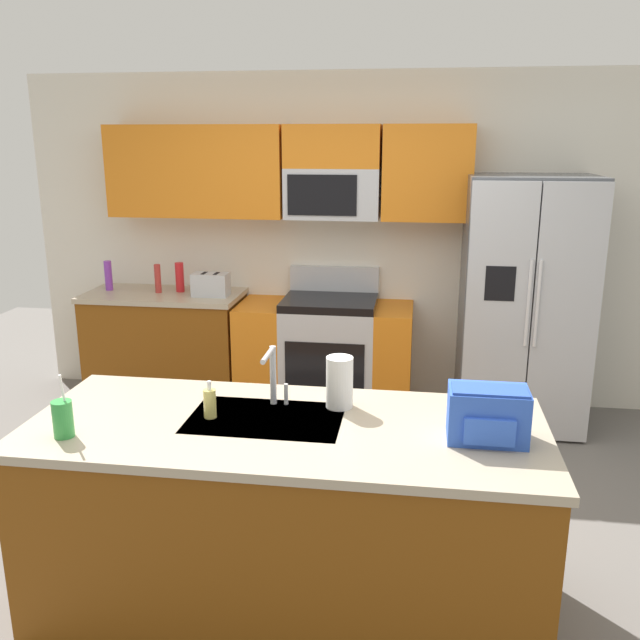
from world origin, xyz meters
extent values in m
plane|color=#66605B|center=(0.00, 0.00, 0.00)|extent=(9.00, 9.00, 0.00)
cube|color=silver|center=(0.00, 2.15, 1.30)|extent=(5.20, 0.10, 2.60)
cube|color=orange|center=(-1.50, 1.94, 1.85)|extent=(0.70, 0.32, 0.70)
cube|color=orange|center=(-0.81, 1.94, 1.85)|extent=(0.68, 0.32, 0.70)
cube|color=orange|center=(0.62, 1.94, 1.85)|extent=(0.66, 0.32, 0.70)
cube|color=#B7BABF|center=(-0.09, 1.94, 1.69)|extent=(0.72, 0.32, 0.38)
cube|color=black|center=(-0.15, 1.78, 1.69)|extent=(0.52, 0.01, 0.30)
cube|color=orange|center=(-0.09, 1.94, 2.04)|extent=(0.72, 0.32, 0.32)
cube|color=brown|center=(-1.44, 1.80, 0.43)|extent=(1.22, 0.60, 0.86)
cube|color=tan|center=(-1.44, 1.80, 0.88)|extent=(1.25, 0.63, 0.04)
cube|color=#B7BABF|center=(-0.09, 1.80, 0.42)|extent=(0.72, 0.60, 0.84)
cube|color=black|center=(-0.09, 1.50, 0.45)|extent=(0.60, 0.01, 0.36)
cube|color=black|center=(-0.09, 1.80, 0.87)|extent=(0.72, 0.60, 0.06)
cube|color=#B7BABF|center=(-0.09, 2.07, 1.00)|extent=(0.72, 0.06, 0.20)
cube|color=orange|center=(-0.63, 1.80, 0.42)|extent=(0.36, 0.60, 0.84)
cube|color=orange|center=(0.41, 1.80, 0.42)|extent=(0.28, 0.60, 0.84)
cube|color=#4C4F54|center=(1.36, 1.75, 0.93)|extent=(0.90, 0.70, 1.85)
cube|color=#B7BABF|center=(1.13, 1.38, 0.93)|extent=(0.44, 0.04, 1.81)
cube|color=#B7BABF|center=(1.58, 1.38, 0.93)|extent=(0.44, 0.04, 1.81)
cylinder|color=silver|center=(1.33, 1.35, 1.02)|extent=(0.02, 0.02, 0.60)
cylinder|color=silver|center=(1.39, 1.35, 1.02)|extent=(0.02, 0.02, 0.60)
cube|color=black|center=(1.13, 1.36, 1.15)|extent=(0.20, 0.00, 0.24)
cube|color=brown|center=(0.03, -0.59, 0.43)|extent=(2.22, 0.90, 0.86)
cube|color=tan|center=(0.03, -0.59, 0.88)|extent=(2.26, 0.94, 0.04)
cube|color=#B7BABF|center=(-0.07, -0.54, 0.89)|extent=(0.68, 0.44, 0.03)
cube|color=#B7BABF|center=(-1.03, 1.75, 0.99)|extent=(0.28, 0.16, 0.18)
cube|color=black|center=(-1.08, 1.75, 1.08)|extent=(0.03, 0.11, 0.01)
cube|color=black|center=(-0.98, 1.75, 1.08)|extent=(0.03, 0.11, 0.01)
cylinder|color=#B2332D|center=(-1.48, 1.80, 1.01)|extent=(0.05, 0.05, 0.23)
cylinder|color=purple|center=(-1.91, 1.83, 1.02)|extent=(0.06, 0.06, 0.24)
cylinder|color=red|center=(-1.32, 1.86, 1.02)|extent=(0.07, 0.07, 0.24)
cylinder|color=#B7BABF|center=(-0.07, -0.37, 1.04)|extent=(0.03, 0.03, 0.28)
cylinder|color=#B7BABF|center=(-0.07, -0.47, 1.17)|extent=(0.02, 0.20, 0.02)
cylinder|color=#B7BABF|center=(-0.01, -0.37, 0.95)|extent=(0.02, 0.02, 0.10)
cylinder|color=green|center=(-0.85, -0.85, 0.98)|extent=(0.08, 0.08, 0.16)
cylinder|color=white|center=(-0.84, -0.85, 1.11)|extent=(0.01, 0.03, 0.14)
cylinder|color=#D8CC66|center=(-0.31, -0.57, 0.97)|extent=(0.06, 0.06, 0.13)
cylinder|color=white|center=(-0.31, -0.57, 1.05)|extent=(0.02, 0.02, 0.04)
cylinder|color=white|center=(0.24, -0.36, 1.02)|extent=(0.12, 0.12, 0.24)
cube|color=blue|center=(0.88, -0.62, 1.01)|extent=(0.32, 0.20, 0.22)
cube|color=#2749A9|center=(0.88, -0.64, 1.11)|extent=(0.30, 0.14, 0.03)
cube|color=blue|center=(0.88, -0.72, 0.98)|extent=(0.20, 0.03, 0.11)
camera|label=1|loc=(0.58, -3.25, 2.10)|focal=37.96mm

